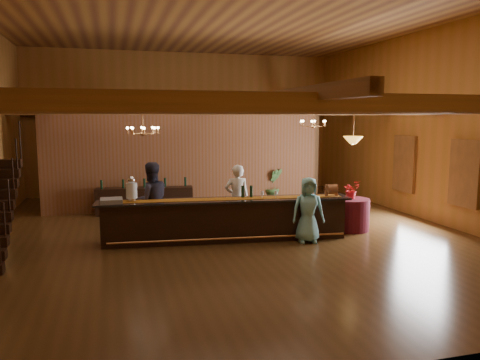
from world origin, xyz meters
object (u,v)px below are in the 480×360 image
object	(u,v)px
guest	(308,210)
chandelier_right	(313,123)
beverage_dispenser	(132,189)
staff_second	(151,201)
pendant_lamp	(353,140)
backbar_shelf	(145,201)
raffle_drum	(331,189)
round_table	(351,214)
floor_plant	(273,186)
bartender	(237,198)
tasting_bar	(226,219)
chandelier_left	(143,130)

from	to	relation	value
guest	chandelier_right	bearing A→B (deg)	76.43
beverage_dispenser	staff_second	xyz separation A→B (m)	(0.47, 0.36, -0.36)
pendant_lamp	guest	xyz separation A→B (m)	(-1.60, -0.83, -1.61)
staff_second	backbar_shelf	bearing A→B (deg)	-100.94
raffle_drum	staff_second	world-z (taller)	staff_second
chandelier_right	round_table	bearing A→B (deg)	-81.56
staff_second	floor_plant	xyz separation A→B (m)	(4.47, 3.63, -0.34)
bartender	staff_second	bearing A→B (deg)	10.85
tasting_bar	bartender	size ratio (longest dim) A/B	3.50
beverage_dispenser	chandelier_left	world-z (taller)	chandelier_left
tasting_bar	guest	xyz separation A→B (m)	(1.87, -0.68, 0.27)
round_table	staff_second	size ratio (longest dim) A/B	0.51
bartender	staff_second	size ratio (longest dim) A/B	0.93
tasting_bar	staff_second	distance (m)	1.90
beverage_dispenser	guest	size ratio (longest dim) A/B	0.38
tasting_bar	chandelier_left	bearing A→B (deg)	150.01
round_table	guest	distance (m)	1.83
chandelier_right	floor_plant	bearing A→B (deg)	101.27
beverage_dispenser	staff_second	size ratio (longest dim) A/B	0.31
raffle_drum	backbar_shelf	size ratio (longest dim) A/B	0.12
raffle_drum	tasting_bar	bearing A→B (deg)	173.08
round_table	staff_second	world-z (taller)	staff_second
bartender	beverage_dispenser	bearing A→B (deg)	17.47
chandelier_left	pendant_lamp	size ratio (longest dim) A/B	0.89
backbar_shelf	chandelier_right	xyz separation A→B (m)	(4.86, -1.70, 2.40)
raffle_drum	floor_plant	bearing A→B (deg)	88.84
bartender	pendant_lamp	bearing A→B (deg)	172.29
raffle_drum	pendant_lamp	xyz separation A→B (m)	(0.82, 0.47, 1.20)
backbar_shelf	staff_second	xyz separation A→B (m)	(-0.05, -3.11, 0.54)
bartender	backbar_shelf	bearing A→B (deg)	-47.37
raffle_drum	chandelier_left	size ratio (longest dim) A/B	0.42
backbar_shelf	round_table	size ratio (longest dim) A/B	3.02
floor_plant	guest	bearing A→B (deg)	-99.97
backbar_shelf	chandelier_left	distance (m)	3.31
beverage_dispenser	chandelier_left	size ratio (longest dim) A/B	0.75
tasting_bar	pendant_lamp	distance (m)	3.94
pendant_lamp	guest	distance (m)	2.41
raffle_drum	chandelier_left	world-z (taller)	chandelier_left
chandelier_right	tasting_bar	bearing A→B (deg)	-147.20
backbar_shelf	beverage_dispenser	bearing A→B (deg)	-92.12
round_table	pendant_lamp	size ratio (longest dim) A/B	1.09
floor_plant	pendant_lamp	bearing A→B (deg)	-80.03
chandelier_left	chandelier_right	size ratio (longest dim) A/B	1.00
round_table	bartender	distance (m)	3.07
raffle_drum	round_table	distance (m)	1.22
chandelier_right	guest	xyz separation A→B (m)	(-1.31, -2.73, -2.03)
floor_plant	staff_second	bearing A→B (deg)	-140.93
tasting_bar	floor_plant	size ratio (longest dim) A/B	5.01
chandelier_right	staff_second	world-z (taller)	chandelier_right
chandelier_left	pendant_lamp	distance (m)	5.44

